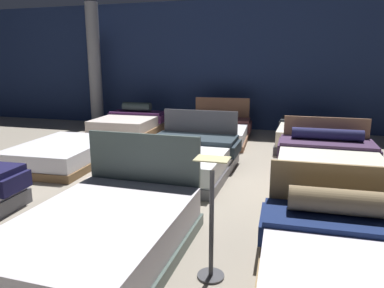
{
  "coord_description": "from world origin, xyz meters",
  "views": [
    {
      "loc": [
        1.76,
        -5.64,
        1.85
      ],
      "look_at": [
        0.07,
        0.23,
        0.45
      ],
      "focal_mm": 33.46,
      "sensor_mm": 36.0,
      "label": 1
    }
  ],
  "objects": [
    {
      "name": "price_sign",
      "position": [
        1.14,
        -2.89,
        0.42
      ],
      "size": [
        0.28,
        0.24,
        1.09
      ],
      "color": "#3F3F44",
      "rests_on": "ground_plane"
    },
    {
      "name": "ground_plane",
      "position": [
        0.0,
        0.0,
        -0.01
      ],
      "size": [
        18.0,
        18.0,
        0.02
      ],
      "primitive_type": "cube",
      "color": "gray"
    },
    {
      "name": "showroom_back_wall",
      "position": [
        0.0,
        4.38,
        1.75
      ],
      "size": [
        18.0,
        0.06,
        3.5
      ],
      "primitive_type": "cube",
      "color": "navy",
      "rests_on": "ground_plane"
    },
    {
      "name": "bed_7",
      "position": [
        -0.03,
        2.67,
        0.2
      ],
      "size": [
        1.67,
        2.22,
        0.93
      ],
      "rotation": [
        0.0,
        0.0,
        0.05
      ],
      "color": "brown",
      "rests_on": "ground_plane"
    },
    {
      "name": "bed_1",
      "position": [
        0.05,
        -2.88,
        0.23
      ],
      "size": [
        1.52,
        2.15,
        1.04
      ],
      "rotation": [
        0.0,
        0.0,
        -0.01
      ],
      "color": "#4B5B55",
      "rests_on": "ground_plane"
    },
    {
      "name": "bed_2",
      "position": [
        2.31,
        -2.85,
        0.23
      ],
      "size": [
        1.64,
        2.12,
        0.85
      ],
      "rotation": [
        0.0,
        0.0,
        0.03
      ],
      "color": "#91764C",
      "rests_on": "ground_plane"
    },
    {
      "name": "support_pillar",
      "position": [
        -3.93,
        3.83,
        1.75
      ],
      "size": [
        0.37,
        0.37,
        3.5
      ],
      "primitive_type": "cylinder",
      "color": "#99999E",
      "rests_on": "ground_plane"
    },
    {
      "name": "bed_4",
      "position": [
        0.01,
        -0.04,
        0.24
      ],
      "size": [
        1.65,
        2.17,
        0.95
      ],
      "rotation": [
        0.0,
        0.0,
        -0.01
      ],
      "color": "#504E55",
      "rests_on": "ground_plane"
    },
    {
      "name": "bed_3",
      "position": [
        -2.3,
        -0.14,
        0.2
      ],
      "size": [
        1.56,
        2.12,
        0.4
      ],
      "rotation": [
        0.0,
        0.0,
        0.06
      ],
      "color": "brown",
      "rests_on": "ground_plane"
    },
    {
      "name": "bed_5",
      "position": [
        2.31,
        -0.01,
        0.28
      ],
      "size": [
        1.57,
        2.17,
        0.91
      ],
      "rotation": [
        0.0,
        0.0,
        -0.0
      ],
      "color": "#966A4C",
      "rests_on": "ground_plane"
    },
    {
      "name": "bed_8",
      "position": [
        2.23,
        2.62,
        0.25
      ],
      "size": [
        1.69,
        2.22,
        0.53
      ],
      "rotation": [
        0.0,
        0.0,
        -0.04
      ],
      "color": "#343039",
      "rests_on": "ground_plane"
    },
    {
      "name": "bed_6",
      "position": [
        -2.32,
        2.66,
        0.26
      ],
      "size": [
        1.54,
        1.95,
        0.79
      ],
      "rotation": [
        0.0,
        0.0,
        0.03
      ],
      "color": "#9A724C",
      "rests_on": "ground_plane"
    }
  ]
}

